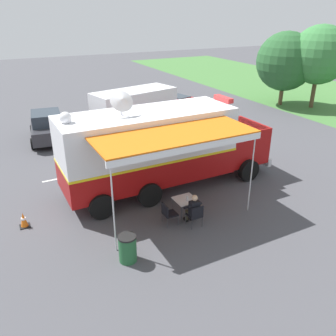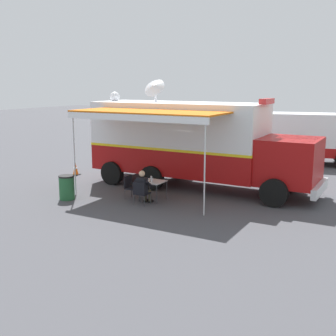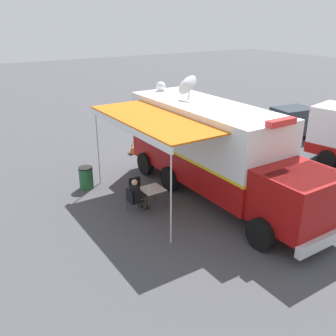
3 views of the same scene
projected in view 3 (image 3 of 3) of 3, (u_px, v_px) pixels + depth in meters
ground_plane at (202, 187)px, 15.70m from camera, size 100.00×100.00×0.00m
lot_stripe at (230, 162)px, 18.45m from camera, size 0.19×4.80×0.01m
command_truck at (215, 148)px, 14.38m from camera, size 4.96×9.52×4.53m
folding_table at (152, 190)px, 13.90m from camera, size 0.81×0.81×0.73m
water_bottle at (149, 187)px, 13.76m from camera, size 0.07×0.07×0.22m
folding_chair_at_table at (133, 199)px, 13.58m from camera, size 0.49×0.49×0.87m
folding_chair_beside_table at (136, 187)px, 14.51m from camera, size 0.49×0.49×0.87m
seated_responder at (137, 194)px, 13.62m from camera, size 0.66×0.56×1.25m
trash_bin at (86, 178)px, 15.51m from camera, size 0.57×0.57×0.91m
traffic_cone at (132, 149)px, 19.40m from camera, size 0.36×0.36×0.58m
car_behind_truck at (293, 123)px, 21.78m from camera, size 4.39×2.40×1.76m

